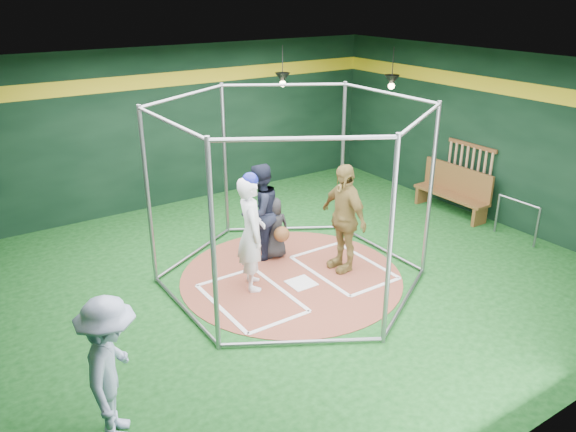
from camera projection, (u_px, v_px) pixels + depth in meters
room_shell at (291, 180)px, 9.01m from camera, size 10.10×9.10×3.53m
clay_disc at (291, 276)px, 9.66m from camera, size 3.80×3.80×0.01m
home_plate at (301, 283)px, 9.43m from camera, size 0.43×0.43×0.01m
batter_box_left at (251, 298)px, 8.98m from camera, size 1.17×1.77×0.01m
batter_box_right at (343, 267)px, 9.96m from camera, size 1.17×1.77×0.01m
batting_cage at (291, 195)px, 9.10m from camera, size 4.05×4.67×3.00m
bat_rack at (469, 166)px, 12.12m from camera, size 0.07×1.25×0.98m
pendant_lamp_near at (283, 78)px, 12.53m from camera, size 0.34×0.34×0.90m
pendant_lamp_far at (392, 80)px, 12.23m from camera, size 0.34×0.34×0.90m
batter_figure at (251, 232)px, 8.99m from camera, size 0.68×0.81×1.98m
visitor_leopard at (343, 218)px, 9.60m from camera, size 0.49×1.13×1.91m
catcher_figure at (275, 228)px, 10.15m from camera, size 0.63×0.63×1.15m
umpire at (260, 212)px, 10.04m from camera, size 1.03×0.90×1.77m
bystander_blue at (112, 370)px, 5.97m from camera, size 1.07×1.28×1.71m
dugout_bench at (454, 189)px, 12.24m from camera, size 0.42×1.80×1.05m
steel_railing at (518, 213)px, 10.92m from camera, size 0.05×0.95×0.82m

